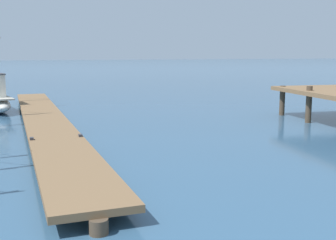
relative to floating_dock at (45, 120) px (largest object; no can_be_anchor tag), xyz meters
name	(u,v)px	position (x,y,z in m)	size (l,w,h in m)	color
floating_dock	(45,120)	(0.00, 0.00, 0.00)	(1.93, 24.23, 0.53)	brown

